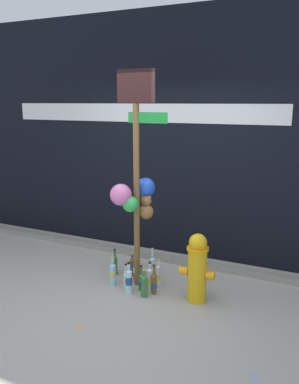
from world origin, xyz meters
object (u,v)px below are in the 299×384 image
at_px(bottle_8, 115,264).
at_px(memorial_post, 135,175).
at_px(bottle_4, 152,267).
at_px(bottle_6, 126,280).
at_px(bottle_1, 144,285).
at_px(bottle_3, 158,275).
at_px(bottle_11, 132,266).
at_px(fire_hydrant, 197,267).
at_px(bottle_7, 129,281).
at_px(bottle_10, 150,279).
at_px(bottle_0, 141,281).
at_px(bottle_9, 113,273).
at_px(bottle_2, 136,269).
at_px(bottle_5, 154,283).

bearing_deg(bottle_8, memorial_post, -19.97).
bearing_deg(bottle_8, bottle_4, 5.37).
bearing_deg(bottle_6, bottle_1, -16.64).
height_order(bottle_3, bottle_8, bottle_3).
xyz_separation_m(memorial_post, bottle_4, (0.14, 0.18, -1.20)).
bearing_deg(bottle_11, memorial_post, -52.70).
bearing_deg(fire_hydrant, bottle_3, 164.02).
distance_m(fire_hydrant, bottle_3, 0.61).
bearing_deg(bottle_7, bottle_11, 112.48).
distance_m(bottle_4, bottle_10, 0.25).
distance_m(bottle_0, bottle_3, 0.24).
xyz_separation_m(bottle_9, bottle_11, (0.09, 0.34, -0.03)).
distance_m(bottle_2, bottle_6, 0.26).
bearing_deg(fire_hydrant, bottle_6, -174.17).
relative_size(bottle_1, bottle_5, 0.95).
relative_size(fire_hydrant, bottle_7, 2.03).
distance_m(bottle_5, bottle_8, 0.72).
bearing_deg(bottle_1, memorial_post, 132.65).
xyz_separation_m(bottle_0, bottle_4, (0.01, 0.30, 0.06)).
relative_size(bottle_7, bottle_10, 1.12).
relative_size(bottle_7, bottle_9, 1.07).
distance_m(bottle_5, bottle_10, 0.12).
relative_size(bottle_3, bottle_6, 1.11).
xyz_separation_m(memorial_post, bottle_6, (-0.06, -0.16, -1.26)).
bearing_deg(bottle_6, memorial_post, 71.16).
distance_m(bottle_4, bottle_6, 0.40).
relative_size(bottle_0, bottle_8, 0.91).
bearing_deg(bottle_8, bottle_9, -65.69).
distance_m(memorial_post, bottle_3, 1.27).
distance_m(bottle_1, bottle_4, 0.44).
bearing_deg(bottle_6, bottle_10, 22.25).
xyz_separation_m(bottle_6, bottle_8, (-0.32, 0.30, 0.02)).
distance_m(fire_hydrant, bottle_2, 0.89).
bearing_deg(bottle_3, bottle_11, 162.77).
bearing_deg(bottle_5, bottle_10, 138.59).
xyz_separation_m(bottle_0, bottle_5, (0.17, -0.01, 0.02)).
xyz_separation_m(bottle_3, bottle_7, (-0.23, -0.33, 0.03)).
bearing_deg(bottle_4, memorial_post, -126.65).
distance_m(bottle_1, bottle_9, 0.49).
xyz_separation_m(fire_hydrant, bottle_5, (-0.50, -0.06, -0.27)).
xyz_separation_m(bottle_3, bottle_6, (-0.32, -0.24, -0.02)).
bearing_deg(bottle_9, bottle_10, 9.15).
relative_size(bottle_5, bottle_10, 1.04).
height_order(bottle_4, bottle_8, bottle_4).
height_order(bottle_0, bottle_10, bottle_10).
bearing_deg(bottle_4, bottle_8, -174.63).
height_order(fire_hydrant, bottle_5, fire_hydrant).
height_order(fire_hydrant, bottle_1, fire_hydrant).
xyz_separation_m(fire_hydrant, bottle_2, (-0.84, 0.17, -0.24)).
height_order(bottle_3, bottle_9, bottle_9).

